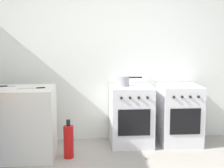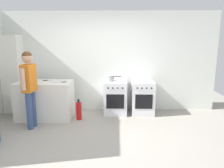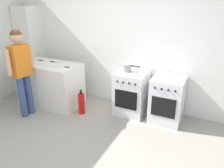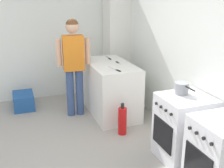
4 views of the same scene
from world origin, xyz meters
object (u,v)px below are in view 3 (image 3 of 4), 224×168
at_px(knife_paring, 54,62).
at_px(person, 21,66).
at_px(fire_extinguisher, 82,103).
at_px(pot, 127,68).
at_px(knife_chef, 38,60).
at_px(oven_right, 167,99).
at_px(larder_cabinet, 31,50).
at_px(knife_bread, 62,67).
at_px(oven_left, 132,93).

distance_m(knife_paring, person, 0.76).
bearing_deg(person, fire_extinguisher, 28.09).
relative_size(pot, knife_chef, 1.14).
bearing_deg(oven_right, larder_cabinet, 178.26).
xyz_separation_m(knife_paring, person, (-0.13, -0.74, 0.09)).
height_order(pot, knife_bread, pot).
relative_size(knife_paring, larder_cabinet, 0.11).
bearing_deg(knife_chef, knife_bread, -12.61).
relative_size(knife_bread, knife_paring, 1.65).
distance_m(knife_bread, larder_cabinet, 1.45).
height_order(pot, knife_paring, pot).
bearing_deg(oven_right, knife_chef, -174.58).
distance_m(oven_left, knife_chef, 2.17).
xyz_separation_m(oven_right, person, (-2.51, -0.98, 0.57)).
relative_size(knife_chef, person, 0.19).
distance_m(pot, knife_chef, 2.00).
relative_size(oven_left, oven_right, 1.00).
bearing_deg(oven_left, person, -151.57).
xyz_separation_m(oven_left, pot, (-0.11, 0.00, 0.50)).
height_order(knife_bread, larder_cabinet, larder_cabinet).
bearing_deg(knife_bread, pot, 20.36).
bearing_deg(person, knife_paring, 80.32).
height_order(knife_paring, person, person).
relative_size(knife_bread, fire_extinguisher, 0.69).
bearing_deg(fire_extinguisher, person, -151.91).
distance_m(knife_bread, person, 0.74).
distance_m(oven_left, knife_bread, 1.46).
bearing_deg(pot, knife_bread, -159.64).
bearing_deg(knife_chef, knife_paring, 3.88).
relative_size(oven_left, pot, 2.40).
distance_m(oven_left, pot, 0.51).
xyz_separation_m(oven_left, knife_chef, (-2.10, -0.27, 0.48)).
height_order(pot, fire_extinguisher, pot).
xyz_separation_m(oven_left, person, (-1.81, -0.98, 0.57)).
height_order(person, larder_cabinet, larder_cabinet).
bearing_deg(oven_right, knife_bread, -167.61).
relative_size(pot, fire_extinguisher, 0.71).
bearing_deg(knife_chef, pot, 7.68).
bearing_deg(fire_extinguisher, larder_cabinet, 161.95).
height_order(knife_paring, fire_extinguisher, knife_paring).
bearing_deg(fire_extinguisher, knife_chef, 170.19).
bearing_deg(knife_bread, oven_left, 18.64).
xyz_separation_m(oven_right, fire_extinguisher, (-1.57, -0.48, -0.21)).
xyz_separation_m(knife_bread, person, (-0.50, -0.54, 0.09)).
distance_m(person, fire_extinguisher, 1.32).
bearing_deg(knife_bread, oven_right, 12.39).
bearing_deg(knife_paring, larder_cabinet, 160.65).
distance_m(oven_right, knife_chef, 2.85).
bearing_deg(fire_extinguisher, knife_paring, 163.53).
bearing_deg(knife_paring, knife_bread, -28.73).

